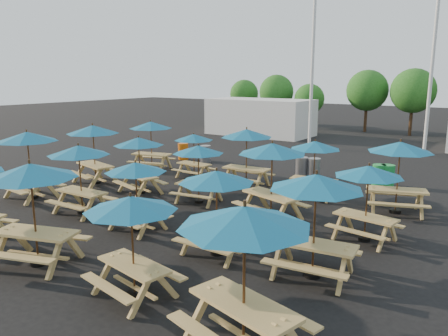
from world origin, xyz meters
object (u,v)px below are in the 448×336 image
Objects in this scene: waste_bin_5 at (387,175)px; waste_bin_0 at (183,151)px; picnic_unit_16 at (245,226)px; picnic_unit_2 at (93,133)px; picnic_unit_10 at (198,153)px; picnic_unit_11 at (247,137)px; picnic_unit_18 at (369,176)px; waste_bin_2 at (302,167)px; picnic_unit_13 at (217,182)px; picnic_unit_15 at (315,149)px; picnic_unit_19 at (400,151)px; waste_bin_4 at (379,175)px; picnic_unit_7 at (194,140)px; waste_bin_3 at (314,168)px; picnic_unit_12 at (131,210)px; picnic_unit_9 at (136,172)px; picnic_unit_1 at (27,141)px; picnic_unit_17 at (316,188)px; picnic_unit_14 at (272,153)px; waste_bin_1 at (206,154)px; picnic_unit_3 at (151,128)px; picnic_unit_6 at (139,145)px; picnic_unit_8 at (31,177)px; picnic_unit_5 at (79,155)px.

waste_bin_0 is at bearing -178.57° from waste_bin_5.
picnic_unit_16 is 2.95× the size of waste_bin_0.
picnic_unit_2 is 5.49m from picnic_unit_10.
picnic_unit_11 is 0.92× the size of picnic_unit_16.
waste_bin_2 is (-4.91, 6.40, -1.42)m from picnic_unit_18.
picnic_unit_13 is 1.02× the size of picnic_unit_15.
picnic_unit_19 reaches higher than waste_bin_4.
picnic_unit_7 is 8.90m from picnic_unit_19.
waste_bin_3 is 1.00× the size of waste_bin_5.
picnic_unit_9 is at bearing 144.06° from picnic_unit_12.
picnic_unit_1 reaches higher than picnic_unit_17.
picnic_unit_19 is at bearing 97.12° from picnic_unit_18.
picnic_unit_14 reaches higher than picnic_unit_13.
waste_bin_1 is 1.00× the size of waste_bin_3.
picnic_unit_1 is at bearing -106.52° from picnic_unit_3.
picnic_unit_16 is at bearing -85.41° from waste_bin_5.
picnic_unit_17 is at bearing -51.60° from picnic_unit_11.
picnic_unit_10 is at bearing -126.50° from waste_bin_4.
picnic_unit_12 is at bearing -108.24° from picnic_unit_18.
waste_bin_0 and waste_bin_1 have the same top height.
picnic_unit_1 is 11.46m from picnic_unit_17.
waste_bin_3 is (-4.32, 6.47, -1.42)m from picnic_unit_18.
picnic_unit_9 reaches higher than waste_bin_0.
picnic_unit_14 is 4.36m from picnic_unit_19.
picnic_unit_17 is 2.71× the size of waste_bin_3.
picnic_unit_6 is 4.37m from picnic_unit_11.
picnic_unit_8 is 10.05m from picnic_unit_15.
picnic_unit_13 is at bearing -97.95° from waste_bin_4.
picnic_unit_16 reaches higher than picnic_unit_14.
waste_bin_3 is at bearing 53.40° from picnic_unit_2.
picnic_unit_2 reaches higher than picnic_unit_9.
picnic_unit_7 is 8.84m from picnic_unit_13.
picnic_unit_6 is 10.39m from waste_bin_5.
picnic_unit_7 is at bearing 159.04° from picnic_unit_19.
picnic_unit_16 is at bearing -83.98° from waste_bin_4.
waste_bin_5 is (10.57, 9.67, -1.76)m from picnic_unit_1.
picnic_unit_7 is 0.92× the size of picnic_unit_15.
picnic_unit_13 is at bearing -3.98° from picnic_unit_5.
picnic_unit_8 reaches higher than picnic_unit_14.
picnic_unit_13 is 2.59m from picnic_unit_17.
picnic_unit_8 is 14.22m from waste_bin_0.
picnic_unit_16 is (6.06, -6.52, 0.36)m from picnic_unit_10.
picnic_unit_10 is 8.91m from picnic_unit_16.
picnic_unit_1 is 2.83× the size of waste_bin_1.
picnic_unit_2 is 0.98× the size of picnic_unit_14.
picnic_unit_1 reaches higher than picnic_unit_11.
picnic_unit_18 reaches higher than picnic_unit_7.
picnic_unit_10 is 6.57m from waste_bin_3.
picnic_unit_15 is at bearing 91.20° from picnic_unit_13.
picnic_unit_7 is at bearing 173.42° from picnic_unit_15.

